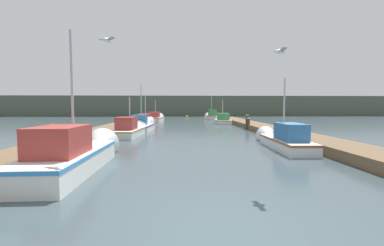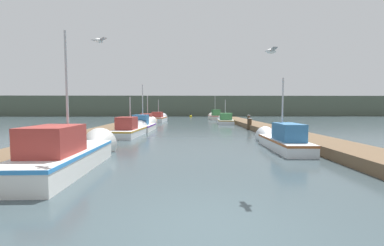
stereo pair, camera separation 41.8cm
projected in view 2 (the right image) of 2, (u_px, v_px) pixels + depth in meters
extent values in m
plane|color=#38474C|center=(203.00, 230.00, 4.37)|extent=(200.00, 200.00, 0.00)
cube|color=brown|center=(109.00, 130.00, 20.19)|extent=(2.20, 40.00, 0.45)
cube|color=brown|center=(271.00, 130.00, 20.45)|extent=(2.20, 40.00, 0.45)
cube|color=#4C5647|center=(188.00, 106.00, 61.00)|extent=(120.00, 16.00, 4.26)
cube|color=silver|center=(64.00, 161.00, 8.27)|extent=(1.69, 5.08, 0.68)
cube|color=#3387D5|center=(64.00, 152.00, 8.25)|extent=(1.72, 5.11, 0.10)
cone|color=silver|center=(96.00, 146.00, 11.35)|extent=(1.56, 1.14, 1.54)
cube|color=#99332D|center=(53.00, 140.00, 7.59)|extent=(1.30, 1.88, 0.85)
cylinder|color=#B2B2B7|center=(67.00, 90.00, 8.50)|extent=(0.08, 0.08, 3.90)
cube|color=silver|center=(284.00, 144.00, 12.41)|extent=(1.41, 4.43, 0.53)
cube|color=#9B5229|center=(284.00, 140.00, 12.39)|extent=(1.44, 4.46, 0.10)
cone|color=silver|center=(268.00, 137.00, 15.13)|extent=(1.26, 1.10, 1.24)
cube|color=#2D6699|center=(289.00, 132.00, 11.81)|extent=(1.05, 1.84, 0.78)
cylinder|color=#B2B2B7|center=(282.00, 108.00, 12.62)|extent=(0.08, 0.08, 2.96)
cube|color=silver|center=(129.00, 132.00, 17.99)|extent=(1.79, 4.34, 0.53)
cube|color=gold|center=(129.00, 130.00, 17.98)|extent=(1.83, 4.37, 0.10)
cone|color=silver|center=(138.00, 129.00, 20.49)|extent=(1.47, 0.88, 1.42)
cube|color=#99332D|center=(127.00, 123.00, 17.42)|extent=(1.27, 1.54, 0.85)
cylinder|color=#B2B2B7|center=(130.00, 113.00, 18.22)|extent=(0.08, 0.08, 2.24)
cube|color=silver|center=(142.00, 128.00, 22.10)|extent=(1.94, 4.05, 0.53)
cube|color=#5B1B9A|center=(142.00, 125.00, 22.09)|extent=(1.97, 4.08, 0.10)
cone|color=silver|center=(148.00, 125.00, 24.56)|extent=(1.72, 1.03, 1.68)
cube|color=#2D6699|center=(141.00, 120.00, 21.56)|extent=(1.21, 1.24, 0.86)
cylinder|color=#B2B2B7|center=(143.00, 104.00, 22.27)|extent=(0.08, 0.08, 3.46)
cube|color=silver|center=(147.00, 124.00, 26.35)|extent=(1.49, 4.48, 0.54)
cube|color=#D16426|center=(147.00, 122.00, 26.34)|extent=(1.52, 4.51, 0.10)
cone|color=silver|center=(151.00, 122.00, 29.00)|extent=(1.38, 0.86, 1.37)
cube|color=#99332D|center=(146.00, 118.00, 25.75)|extent=(1.07, 1.38, 0.82)
cylinder|color=#B2B2B7|center=(148.00, 108.00, 26.58)|extent=(0.08, 0.08, 2.72)
cube|color=silver|center=(225.00, 122.00, 30.56)|extent=(1.95, 4.05, 0.50)
cube|color=#B2842A|center=(225.00, 120.00, 30.55)|extent=(1.98, 4.08, 0.10)
cone|color=silver|center=(224.00, 121.00, 33.02)|extent=(1.67, 1.07, 1.61)
cube|color=#387A42|center=(226.00, 116.00, 30.03)|extent=(1.42, 1.73, 0.79)
cylinder|color=#B2B2B7|center=(225.00, 110.00, 30.77)|extent=(0.08, 0.08, 2.36)
cube|color=silver|center=(158.00, 119.00, 34.62)|extent=(2.11, 4.09, 0.63)
cube|color=#C55414|center=(158.00, 118.00, 34.60)|extent=(2.14, 4.12, 0.10)
cone|color=silver|center=(161.00, 119.00, 37.06)|extent=(1.76, 1.11, 1.68)
cube|color=#99332D|center=(157.00, 115.00, 34.08)|extent=(1.43, 1.60, 0.70)
cylinder|color=#B2B2B7|center=(158.00, 108.00, 34.81)|extent=(0.08, 0.08, 2.34)
cube|color=silver|center=(215.00, 117.00, 40.23)|extent=(1.85, 3.73, 0.65)
cube|color=#BC3232|center=(215.00, 116.00, 40.21)|extent=(1.88, 3.76, 0.10)
cone|color=silver|center=(213.00, 117.00, 42.47)|extent=(1.53, 1.04, 1.45)
cube|color=#387A42|center=(216.00, 113.00, 39.73)|extent=(1.25, 1.54, 0.92)
cylinder|color=#B2B2B7|center=(215.00, 106.00, 40.38)|extent=(0.08, 0.08, 3.03)
cylinder|color=#473523|center=(147.00, 119.00, 32.89)|extent=(0.31, 0.31, 1.00)
cylinder|color=silver|center=(147.00, 115.00, 32.86)|extent=(0.35, 0.35, 0.04)
cylinder|color=#473523|center=(250.00, 124.00, 22.96)|extent=(0.29, 0.29, 1.00)
cylinder|color=silver|center=(250.00, 118.00, 22.92)|extent=(0.33, 0.33, 0.04)
cylinder|color=#473523|center=(220.00, 115.00, 43.49)|extent=(0.30, 0.30, 1.10)
cylinder|color=silver|center=(220.00, 112.00, 43.45)|extent=(0.34, 0.34, 0.04)
cylinder|color=#473523|center=(249.00, 122.00, 23.34)|extent=(0.24, 0.24, 1.27)
cylinder|color=silver|center=(249.00, 115.00, 23.29)|extent=(0.27, 0.27, 0.04)
sphere|color=gold|center=(191.00, 116.00, 48.77)|extent=(0.51, 0.51, 0.51)
cylinder|color=black|center=(191.00, 114.00, 48.74)|extent=(0.06, 0.06, 0.50)
ellipsoid|color=white|center=(99.00, 41.00, 7.18)|extent=(0.27, 0.31, 0.12)
cube|color=gray|center=(102.00, 39.00, 7.11)|extent=(0.29, 0.25, 0.07)
cube|color=gray|center=(96.00, 41.00, 7.25)|extent=(0.29, 0.25, 0.07)
ellipsoid|color=white|center=(271.00, 51.00, 6.74)|extent=(0.29, 0.16, 0.12)
cube|color=gray|center=(269.00, 52.00, 6.87)|extent=(0.14, 0.28, 0.07)
cube|color=gray|center=(273.00, 49.00, 6.60)|extent=(0.14, 0.28, 0.07)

